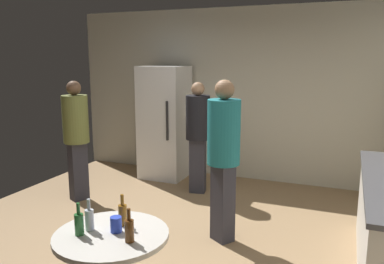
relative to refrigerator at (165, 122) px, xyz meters
The scene contains 12 objects.
ground_plane 2.58m from the refrigerator, 66.75° to the right, with size 5.20×5.20×0.10m, color #9E7C56.
wall_back 1.13m from the refrigerator, 24.48° to the left, with size 5.32×0.06×2.70m, color beige.
refrigerator is the anchor object (origin of this frame).
foreground_table 3.71m from the refrigerator, 69.68° to the right, with size 0.80×0.80×0.73m.
beer_bottle_amber 3.56m from the refrigerator, 68.84° to the right, with size 0.06×0.06×0.23m.
beer_bottle_brown 3.82m from the refrigerator, 67.41° to the right, with size 0.06×0.06×0.23m.
beer_bottle_green 3.74m from the refrigerator, 72.92° to the right, with size 0.06×0.06×0.23m.
beer_bottle_clear 3.66m from the refrigerator, 72.23° to the right, with size 0.06×0.06×0.23m.
plastic_cup_blue 3.68m from the refrigerator, 69.21° to the right, with size 0.08×0.08×0.11m, color blue.
person_in_black_shirt 0.94m from the refrigerator, 33.77° to the right, with size 0.39×0.39×1.60m.
person_in_olive_shirt 1.55m from the refrigerator, 113.96° to the right, with size 0.46×0.46×1.63m.
person_in_teal_shirt 2.43m from the refrigerator, 49.42° to the right, with size 0.47×0.47×1.72m.
Camera 1 is at (1.81, -3.40, 1.93)m, focal length 36.52 mm.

